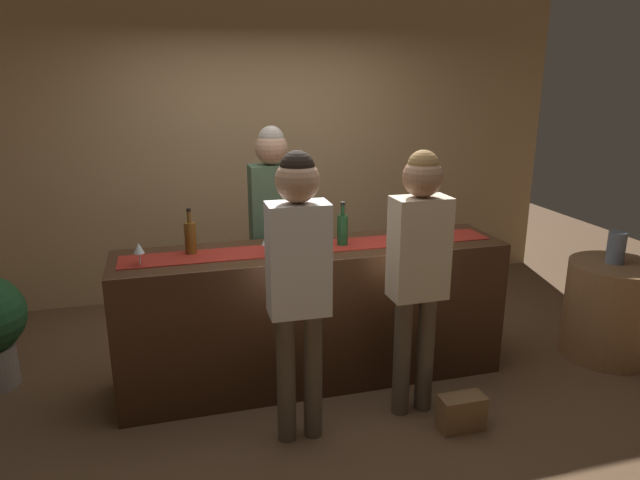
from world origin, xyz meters
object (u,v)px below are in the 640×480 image
at_px(wine_glass_mid_counter, 139,249).
at_px(bartender, 273,214).
at_px(customer_sipping, 419,257).
at_px(vase_on_side_table, 616,247).
at_px(wine_bottle_amber, 190,237).
at_px(round_side_table, 611,310).
at_px(wine_bottle_green, 343,229).
at_px(handbag, 462,412).
at_px(wine_glass_near_customer, 267,241).
at_px(customer_browsing, 298,269).
at_px(wine_glass_far_end, 313,231).

relative_size(wine_glass_mid_counter, bartender, 0.08).
xyz_separation_m(customer_sipping, vase_on_side_table, (1.76, 0.33, -0.18)).
xyz_separation_m(wine_bottle_amber, round_side_table, (3.08, -0.35, -0.72)).
xyz_separation_m(bartender, round_side_table, (2.44, -0.85, -0.71)).
distance_m(wine_bottle_green, wine_glass_mid_counter, 1.33).
bearing_deg(customer_sipping, round_side_table, 8.96).
distance_m(wine_bottle_amber, handbag, 2.02).
distance_m(wine_glass_near_customer, round_side_table, 2.71).
relative_size(wine_bottle_green, customer_browsing, 0.18).
xyz_separation_m(wine_bottle_green, bartender, (-0.37, 0.58, -0.00)).
bearing_deg(wine_bottle_amber, wine_glass_near_customer, -22.00).
bearing_deg(wine_glass_mid_counter, customer_browsing, -34.25).
distance_m(wine_glass_mid_counter, customer_browsing, 1.04).
relative_size(wine_glass_near_customer, customer_browsing, 0.08).
height_order(wine_bottle_amber, wine_glass_mid_counter, wine_bottle_amber).
bearing_deg(vase_on_side_table, wine_glass_far_end, 172.76).
xyz_separation_m(round_side_table, handbag, (-1.57, -0.58, -0.26)).
height_order(wine_bottle_green, bartender, bartender).
relative_size(wine_glass_far_end, vase_on_side_table, 0.60).
height_order(wine_bottle_green, wine_glass_near_customer, wine_bottle_green).
distance_m(bartender, handbag, 1.94).
relative_size(wine_glass_mid_counter, wine_glass_far_end, 1.00).
height_order(wine_glass_mid_counter, bartender, bartender).
xyz_separation_m(bartender, handbag, (0.87, -1.43, -0.97)).
xyz_separation_m(wine_glass_far_end, handbag, (0.70, -0.89, -0.97)).
distance_m(wine_glass_near_customer, wine_glass_far_end, 0.37).
bearing_deg(wine_glass_mid_counter, wine_glass_far_end, 6.03).
xyz_separation_m(bartender, customer_browsing, (-0.10, -1.24, -0.02)).
relative_size(wine_glass_mid_counter, vase_on_side_table, 0.60).
xyz_separation_m(wine_glass_near_customer, wine_glass_far_end, (0.34, 0.15, 0.00)).
xyz_separation_m(wine_glass_near_customer, handbag, (1.05, -0.74, -0.97)).
bearing_deg(wine_glass_near_customer, customer_sipping, -29.28).
xyz_separation_m(wine_glass_far_end, round_side_table, (2.27, -0.32, -0.71)).
distance_m(wine_bottle_green, round_side_table, 2.21).
relative_size(wine_glass_near_customer, wine_glass_far_end, 1.00).
distance_m(wine_glass_near_customer, customer_browsing, 0.56).
height_order(wine_glass_mid_counter, handbag, wine_glass_mid_counter).
xyz_separation_m(round_side_table, vase_on_side_table, (-0.01, 0.03, 0.49)).
xyz_separation_m(bartender, vase_on_side_table, (2.43, -0.82, -0.22)).
bearing_deg(bartender, customer_sipping, 119.53).
height_order(round_side_table, vase_on_side_table, vase_on_side_table).
bearing_deg(wine_glass_far_end, wine_bottle_green, -12.51).
distance_m(round_side_table, vase_on_side_table, 0.49).
height_order(wine_bottle_amber, customer_sipping, customer_sipping).
xyz_separation_m(wine_bottle_green, customer_sipping, (0.30, -0.58, -0.05)).
bearing_deg(customer_browsing, bartender, 86.80).
bearing_deg(bartender, handbag, 121.14).
relative_size(wine_bottle_amber, round_side_table, 0.41).
bearing_deg(vase_on_side_table, handbag, -158.73).
relative_size(wine_bottle_amber, wine_glass_near_customer, 2.10).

